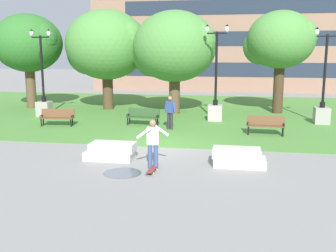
{
  "coord_description": "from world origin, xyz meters",
  "views": [
    {
      "loc": [
        3.06,
        -15.71,
        3.95
      ],
      "look_at": [
        0.6,
        -1.4,
        1.2
      ],
      "focal_mm": 42.0,
      "sensor_mm": 36.0,
      "label": 1
    }
  ],
  "objects_px": {
    "concrete_block_center": "(111,151)",
    "lamp_post_left": "(322,105)",
    "concrete_block_left": "(238,158)",
    "person_skateboarder": "(153,141)",
    "park_bench_far_left": "(57,116)",
    "person_bystander_near_lawn": "(170,111)",
    "park_bench_near_left": "(143,116)",
    "lamp_post_center": "(44,99)",
    "skateboard": "(152,169)",
    "park_bench_near_right": "(266,124)",
    "lamp_post_right": "(215,102)"
  },
  "relations": [
    {
      "from": "skateboard",
      "to": "park_bench_near_right",
      "type": "distance_m",
      "value": 7.91
    },
    {
      "from": "park_bench_far_left",
      "to": "person_bystander_near_lawn",
      "type": "relative_size",
      "value": 1.08
    },
    {
      "from": "lamp_post_left",
      "to": "person_bystander_near_lawn",
      "type": "height_order",
      "value": "lamp_post_left"
    },
    {
      "from": "lamp_post_center",
      "to": "person_bystander_near_lawn",
      "type": "relative_size",
      "value": 3.09
    },
    {
      "from": "park_bench_far_left",
      "to": "person_bystander_near_lawn",
      "type": "height_order",
      "value": "person_bystander_near_lawn"
    },
    {
      "from": "concrete_block_left",
      "to": "person_skateboarder",
      "type": "bearing_deg",
      "value": -163.91
    },
    {
      "from": "person_skateboarder",
      "to": "park_bench_near_right",
      "type": "bearing_deg",
      "value": 56.66
    },
    {
      "from": "park_bench_near_right",
      "to": "lamp_post_center",
      "type": "height_order",
      "value": "lamp_post_center"
    },
    {
      "from": "park_bench_near_left",
      "to": "lamp_post_center",
      "type": "distance_m",
      "value": 7.07
    },
    {
      "from": "lamp_post_right",
      "to": "park_bench_far_left",
      "type": "bearing_deg",
      "value": -159.45
    },
    {
      "from": "person_skateboarder",
      "to": "park_bench_far_left",
      "type": "distance_m",
      "value": 9.59
    },
    {
      "from": "park_bench_near_left",
      "to": "park_bench_near_right",
      "type": "bearing_deg",
      "value": -12.74
    },
    {
      "from": "person_bystander_near_lawn",
      "to": "lamp_post_right",
      "type": "bearing_deg",
      "value": 54.74
    },
    {
      "from": "lamp_post_center",
      "to": "lamp_post_left",
      "type": "xyz_separation_m",
      "value": [
        16.42,
        0.14,
        -0.01
      ]
    },
    {
      "from": "concrete_block_left",
      "to": "lamp_post_center",
      "type": "relative_size",
      "value": 0.35
    },
    {
      "from": "park_bench_near_left",
      "to": "park_bench_far_left",
      "type": "bearing_deg",
      "value": -167.93
    },
    {
      "from": "park_bench_near_left",
      "to": "park_bench_far_left",
      "type": "height_order",
      "value": "same"
    },
    {
      "from": "lamp_post_center",
      "to": "lamp_post_right",
      "type": "bearing_deg",
      "value": 0.82
    },
    {
      "from": "lamp_post_left",
      "to": "person_bystander_near_lawn",
      "type": "distance_m",
      "value": 8.58
    },
    {
      "from": "skateboard",
      "to": "lamp_post_left",
      "type": "relative_size",
      "value": 0.2
    },
    {
      "from": "lamp_post_right",
      "to": "park_bench_near_right",
      "type": "bearing_deg",
      "value": -54.06
    },
    {
      "from": "concrete_block_left",
      "to": "skateboard",
      "type": "distance_m",
      "value": 3.07
    },
    {
      "from": "lamp_post_right",
      "to": "person_bystander_near_lawn",
      "type": "height_order",
      "value": "lamp_post_right"
    },
    {
      "from": "skateboard",
      "to": "lamp_post_right",
      "type": "bearing_deg",
      "value": 81.47
    },
    {
      "from": "skateboard",
      "to": "person_bystander_near_lawn",
      "type": "xyz_separation_m",
      "value": [
        -0.6,
        7.27,
        0.9
      ]
    },
    {
      "from": "concrete_block_left",
      "to": "lamp_post_center",
      "type": "height_order",
      "value": "lamp_post_center"
    },
    {
      "from": "park_bench_far_left",
      "to": "concrete_block_left",
      "type": "bearing_deg",
      "value": -32.18
    },
    {
      "from": "person_skateboarder",
      "to": "lamp_post_left",
      "type": "bearing_deg",
      "value": 53.09
    },
    {
      "from": "skateboard",
      "to": "person_bystander_near_lawn",
      "type": "bearing_deg",
      "value": 94.74
    },
    {
      "from": "person_skateboarder",
      "to": "lamp_post_left",
      "type": "xyz_separation_m",
      "value": [
        7.47,
        9.95,
        0.1
      ]
    },
    {
      "from": "skateboard",
      "to": "lamp_post_center",
      "type": "height_order",
      "value": "lamp_post_center"
    },
    {
      "from": "lamp_post_left",
      "to": "park_bench_near_left",
      "type": "bearing_deg",
      "value": -167.56
    },
    {
      "from": "concrete_block_center",
      "to": "lamp_post_right",
      "type": "relative_size",
      "value": 0.34
    },
    {
      "from": "lamp_post_left",
      "to": "skateboard",
      "type": "bearing_deg",
      "value": -125.79
    },
    {
      "from": "concrete_block_center",
      "to": "lamp_post_left",
      "type": "height_order",
      "value": "lamp_post_left"
    },
    {
      "from": "park_bench_near_left",
      "to": "person_bystander_near_lawn",
      "type": "distance_m",
      "value": 1.92
    },
    {
      "from": "park_bench_near_left",
      "to": "concrete_block_center",
      "type": "bearing_deg",
      "value": -86.61
    },
    {
      "from": "concrete_block_left",
      "to": "person_bystander_near_lawn",
      "type": "relative_size",
      "value": 1.08
    },
    {
      "from": "person_skateboarder",
      "to": "park_bench_near_left",
      "type": "xyz_separation_m",
      "value": [
        -2.19,
        7.82,
        -0.43
      ]
    },
    {
      "from": "concrete_block_center",
      "to": "person_bystander_near_lawn",
      "type": "bearing_deg",
      "value": 78.48
    },
    {
      "from": "park_bench_far_left",
      "to": "lamp_post_right",
      "type": "relative_size",
      "value": 0.34
    },
    {
      "from": "person_skateboarder",
      "to": "park_bench_near_left",
      "type": "height_order",
      "value": "person_skateboarder"
    },
    {
      "from": "concrete_block_left",
      "to": "concrete_block_center",
      "type": "bearing_deg",
      "value": 178.91
    },
    {
      "from": "park_bench_far_left",
      "to": "person_bystander_near_lawn",
      "type": "distance_m",
      "value": 6.16
    },
    {
      "from": "concrete_block_left",
      "to": "person_bystander_near_lawn",
      "type": "height_order",
      "value": "person_bystander_near_lawn"
    },
    {
      "from": "concrete_block_center",
      "to": "person_skateboarder",
      "type": "distance_m",
      "value": 2.11
    },
    {
      "from": "person_skateboarder",
      "to": "park_bench_near_left",
      "type": "distance_m",
      "value": 8.13
    },
    {
      "from": "skateboard",
      "to": "lamp_post_left",
      "type": "distance_m",
      "value": 12.74
    },
    {
      "from": "person_bystander_near_lawn",
      "to": "skateboard",
      "type": "bearing_deg",
      "value": -85.26
    },
    {
      "from": "park_bench_near_left",
      "to": "lamp_post_center",
      "type": "height_order",
      "value": "lamp_post_center"
    }
  ]
}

